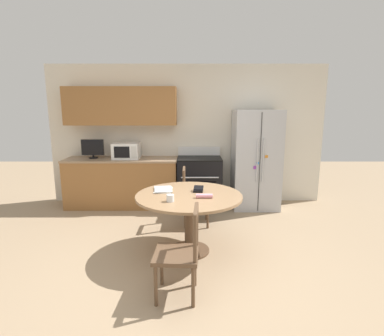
# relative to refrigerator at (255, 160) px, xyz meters

# --- Properties ---
(ground_plane) EXTENTS (14.00, 14.00, 0.00)m
(ground_plane) POSITION_rel_refrigerator_xyz_m (-1.26, -2.24, -0.89)
(ground_plane) COLOR #9E8466
(back_wall) EXTENTS (5.20, 0.44, 2.60)m
(back_wall) POSITION_rel_refrigerator_xyz_m (-1.57, 0.35, 0.55)
(back_wall) COLOR silver
(back_wall) RESTS_ON ground_plane
(kitchen_counter) EXTENTS (2.05, 0.64, 0.90)m
(kitchen_counter) POSITION_rel_refrigerator_xyz_m (-2.45, 0.05, -0.44)
(kitchen_counter) COLOR #936033
(kitchen_counter) RESTS_ON ground_plane
(refrigerator) EXTENTS (0.82, 0.71, 1.77)m
(refrigerator) POSITION_rel_refrigerator_xyz_m (0.00, 0.00, 0.00)
(refrigerator) COLOR #B2B5BA
(refrigerator) RESTS_ON ground_plane
(oven_range) EXTENTS (0.79, 0.68, 1.08)m
(oven_range) POSITION_rel_refrigerator_xyz_m (-1.02, 0.02, -0.42)
(oven_range) COLOR black
(oven_range) RESTS_ON ground_plane
(microwave) EXTENTS (0.47, 0.40, 0.29)m
(microwave) POSITION_rel_refrigerator_xyz_m (-2.35, 0.06, 0.16)
(microwave) COLOR white
(microwave) RESTS_ON kitchen_counter
(countertop_tv) EXTENTS (0.40, 0.16, 0.35)m
(countertop_tv) POSITION_rel_refrigerator_xyz_m (-2.97, 0.07, 0.20)
(countertop_tv) COLOR black
(countertop_tv) RESTS_ON kitchen_counter
(dining_table) EXTENTS (1.32, 1.32, 0.76)m
(dining_table) POSITION_rel_refrigerator_xyz_m (-1.19, -1.79, -0.26)
(dining_table) COLOR #997551
(dining_table) RESTS_ON ground_plane
(dining_chair_far) EXTENTS (0.42, 0.42, 0.90)m
(dining_chair_far) POSITION_rel_refrigerator_xyz_m (-1.12, -0.87, -0.45)
(dining_chair_far) COLOR brown
(dining_chair_far) RESTS_ON ground_plane
(dining_chair_near) EXTENTS (0.44, 0.44, 0.90)m
(dining_chair_near) POSITION_rel_refrigerator_xyz_m (-1.28, -2.71, -0.45)
(dining_chair_near) COLOR brown
(dining_chair_near) RESTS_ON ground_plane
(candle_glass) EXTENTS (0.09, 0.09, 0.08)m
(candle_glass) POSITION_rel_refrigerator_xyz_m (-1.40, -2.07, -0.10)
(candle_glass) COLOR silver
(candle_glass) RESTS_ON dining_table
(folded_napkin) EXTENTS (0.20, 0.06, 0.05)m
(folded_napkin) POSITION_rel_refrigerator_xyz_m (-1.01, -1.94, -0.10)
(folded_napkin) COLOR pink
(folded_napkin) RESTS_ON dining_table
(wallet) EXTENTS (0.14, 0.14, 0.07)m
(wallet) POSITION_rel_refrigerator_xyz_m (-1.07, -1.66, -0.10)
(wallet) COLOR black
(wallet) RESTS_ON dining_table
(mail_stack) EXTENTS (0.26, 0.33, 0.02)m
(mail_stack) POSITION_rel_refrigerator_xyz_m (-1.53, -1.61, -0.12)
(mail_stack) COLOR white
(mail_stack) RESTS_ON dining_table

